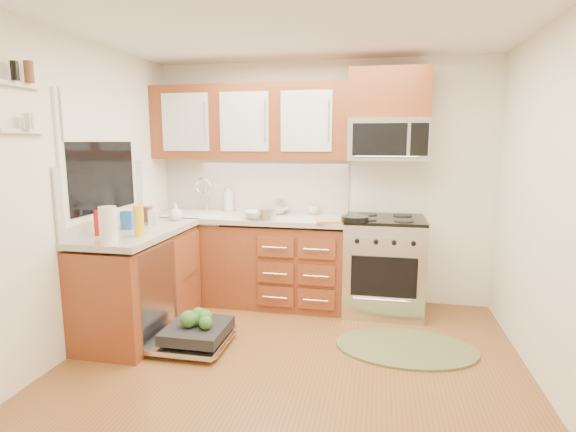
% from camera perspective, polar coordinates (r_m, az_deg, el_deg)
% --- Properties ---
extents(floor, '(3.50, 3.50, 0.00)m').
position_cam_1_polar(floor, '(3.47, -0.08, -19.57)').
color(floor, brown).
rests_on(floor, ground).
extents(ceiling, '(3.50, 3.50, 0.00)m').
position_cam_1_polar(ceiling, '(3.14, -0.09, 24.54)').
color(ceiling, white).
rests_on(ceiling, ground).
extents(wall_back, '(3.50, 0.04, 2.50)m').
position_cam_1_polar(wall_back, '(4.78, 4.14, 4.24)').
color(wall_back, white).
rests_on(wall_back, ground).
extents(wall_front, '(3.50, 0.04, 2.50)m').
position_cam_1_polar(wall_front, '(1.43, -14.45, -8.47)').
color(wall_front, white).
rests_on(wall_front, ground).
extents(wall_left, '(0.04, 3.50, 2.50)m').
position_cam_1_polar(wall_left, '(3.82, -26.78, 1.93)').
color(wall_left, white).
rests_on(wall_left, ground).
extents(wall_right, '(0.04, 3.50, 2.50)m').
position_cam_1_polar(wall_right, '(3.21, 32.17, 0.25)').
color(wall_right, white).
rests_on(wall_right, ground).
extents(base_cabinet_back, '(2.05, 0.60, 0.85)m').
position_cam_1_polar(base_cabinet_back, '(4.79, -5.14, -5.81)').
color(base_cabinet_back, maroon).
rests_on(base_cabinet_back, ground).
extents(base_cabinet_left, '(0.60, 1.25, 0.85)m').
position_cam_1_polar(base_cabinet_left, '(4.25, -18.32, -8.26)').
color(base_cabinet_left, maroon).
rests_on(base_cabinet_left, ground).
extents(countertop_back, '(2.07, 0.64, 0.05)m').
position_cam_1_polar(countertop_back, '(4.67, -5.26, -0.22)').
color(countertop_back, '#B1ABA2').
rests_on(countertop_back, base_cabinet_back).
extents(countertop_left, '(0.64, 1.27, 0.05)m').
position_cam_1_polar(countertop_left, '(4.13, -18.54, -1.97)').
color(countertop_left, '#B1ABA2').
rests_on(countertop_left, base_cabinet_left).
extents(backsplash_back, '(2.05, 0.02, 0.57)m').
position_cam_1_polar(backsplash_back, '(4.91, -4.32, 3.91)').
color(backsplash_back, '#B5B0A3').
rests_on(backsplash_back, ground).
extents(backsplash_left, '(0.02, 1.25, 0.57)m').
position_cam_1_polar(backsplash_left, '(4.24, -22.22, 2.35)').
color(backsplash_left, '#B5B0A3').
rests_on(backsplash_left, ground).
extents(upper_cabinets, '(2.05, 0.35, 0.75)m').
position_cam_1_polar(upper_cabinets, '(4.74, -4.96, 11.75)').
color(upper_cabinets, maroon).
rests_on(upper_cabinets, ground).
extents(cabinet_over_mw, '(0.76, 0.35, 0.47)m').
position_cam_1_polar(cabinet_over_mw, '(4.57, 12.77, 14.92)').
color(cabinet_over_mw, maroon).
rests_on(cabinet_over_mw, ground).
extents(range, '(0.76, 0.64, 0.95)m').
position_cam_1_polar(range, '(4.56, 12.04, -6.10)').
color(range, silver).
rests_on(range, ground).
extents(microwave, '(0.76, 0.38, 0.40)m').
position_cam_1_polar(microwave, '(4.52, 12.57, 9.46)').
color(microwave, silver).
rests_on(microwave, ground).
extents(sink, '(0.62, 0.50, 0.26)m').
position_cam_1_polar(sink, '(4.85, -11.26, -1.21)').
color(sink, white).
rests_on(sink, ground).
extents(dishwasher, '(0.70, 0.60, 0.20)m').
position_cam_1_polar(dishwasher, '(3.92, -11.98, -14.58)').
color(dishwasher, silver).
rests_on(dishwasher, ground).
extents(window, '(0.03, 1.05, 1.05)m').
position_cam_1_polar(window, '(4.19, -22.70, 6.92)').
color(window, white).
rests_on(window, ground).
extents(window_blind, '(0.02, 0.96, 0.40)m').
position_cam_1_polar(window_blind, '(4.18, -22.70, 11.45)').
color(window_blind, white).
rests_on(window_blind, ground).
extents(shelf_upper, '(0.04, 0.40, 0.03)m').
position_cam_1_polar(shelf_upper, '(3.53, -30.99, 14.13)').
color(shelf_upper, white).
rests_on(shelf_upper, ground).
extents(shelf_lower, '(0.04, 0.40, 0.03)m').
position_cam_1_polar(shelf_lower, '(3.51, -30.57, 9.26)').
color(shelf_lower, white).
rests_on(shelf_lower, ground).
extents(rug, '(1.21, 0.85, 0.02)m').
position_cam_1_polar(rug, '(3.96, 14.72, -15.88)').
color(rug, '#62683B').
rests_on(rug, ground).
extents(skillet, '(0.31, 0.31, 0.05)m').
position_cam_1_polar(skillet, '(4.22, 8.49, -0.32)').
color(skillet, black).
rests_on(skillet, range).
extents(stock_pot, '(0.21, 0.21, 0.11)m').
position_cam_1_polar(stock_pot, '(4.38, -2.75, 0.24)').
color(stock_pot, silver).
rests_on(stock_pot, countertop_back).
extents(cutting_board, '(0.33, 0.24, 0.02)m').
position_cam_1_polar(cutting_board, '(4.28, 5.56, -0.64)').
color(cutting_board, '#B27851').
rests_on(cutting_board, countertop_back).
extents(canister, '(0.10, 0.10, 0.15)m').
position_cam_1_polar(canister, '(4.78, -1.11, 1.26)').
color(canister, silver).
rests_on(canister, countertop_back).
extents(paper_towel_roll, '(0.16, 0.16, 0.28)m').
position_cam_1_polar(paper_towel_roll, '(3.60, -21.86, -1.10)').
color(paper_towel_roll, white).
rests_on(paper_towel_roll, countertop_left).
extents(mustard_bottle, '(0.09, 0.09, 0.25)m').
position_cam_1_polar(mustard_bottle, '(3.80, -18.41, -0.63)').
color(mustard_bottle, yellow).
rests_on(mustard_bottle, countertop_left).
extents(red_bottle, '(0.06, 0.06, 0.21)m').
position_cam_1_polar(red_bottle, '(3.95, -23.03, -0.81)').
color(red_bottle, '#B4140F').
rests_on(red_bottle, countertop_left).
extents(wooden_box, '(0.14, 0.11, 0.14)m').
position_cam_1_polar(wooden_box, '(4.52, -17.65, 0.24)').
color(wooden_box, brown).
rests_on(wooden_box, countertop_left).
extents(blue_carton, '(0.11, 0.07, 0.16)m').
position_cam_1_polar(blue_carton, '(4.15, -19.76, -0.51)').
color(blue_carton, blue).
rests_on(blue_carton, countertop_left).
extents(bowl_a, '(0.26, 0.26, 0.06)m').
position_cam_1_polar(bowl_a, '(4.75, -1.50, 0.64)').
color(bowl_a, '#999999').
rests_on(bowl_a, countertop_back).
extents(bowl_b, '(0.27, 0.27, 0.08)m').
position_cam_1_polar(bowl_b, '(4.44, -4.03, 0.14)').
color(bowl_b, '#999999').
rests_on(bowl_b, countertop_back).
extents(cup, '(0.14, 0.14, 0.09)m').
position_cam_1_polar(cup, '(4.72, 3.21, 0.75)').
color(cup, '#999999').
rests_on(cup, countertop_back).
extents(soap_bottle_a, '(0.14, 0.14, 0.30)m').
position_cam_1_polar(soap_bottle_a, '(4.95, -7.58, 2.31)').
color(soap_bottle_a, '#999999').
rests_on(soap_bottle_a, countertop_back).
extents(soap_bottle_b, '(0.11, 0.12, 0.19)m').
position_cam_1_polar(soap_bottle_b, '(4.32, -16.79, 0.23)').
color(soap_bottle_b, '#999999').
rests_on(soap_bottle_b, countertop_left).
extents(soap_bottle_c, '(0.13, 0.13, 0.16)m').
position_cam_1_polar(soap_bottle_c, '(4.47, -14.10, 0.48)').
color(soap_bottle_c, '#999999').
rests_on(soap_bottle_c, countertop_left).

